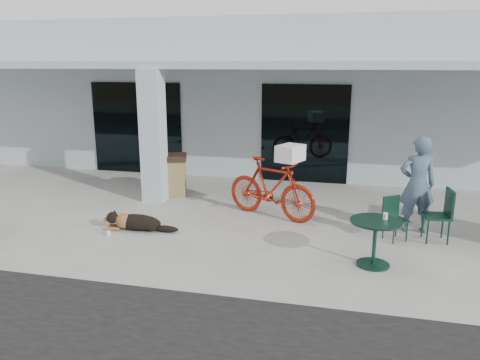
% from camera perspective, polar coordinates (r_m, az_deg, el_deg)
% --- Properties ---
extents(ground, '(80.00, 80.00, 0.00)m').
position_cam_1_polar(ground, '(9.05, -7.19, -7.13)').
color(ground, '#B9B5AE').
rests_on(ground, ground).
extents(building, '(22.00, 7.00, 4.50)m').
position_cam_1_polar(building, '(16.68, 2.93, 10.64)').
color(building, '#B2C1C9').
rests_on(building, ground).
extents(storefront_glass_left, '(2.80, 0.06, 2.70)m').
position_cam_1_polar(storefront_glass_left, '(14.41, -12.45, 6.18)').
color(storefront_glass_left, black).
rests_on(storefront_glass_left, ground).
extents(storefront_glass_right, '(2.40, 0.06, 2.70)m').
position_cam_1_polar(storefront_glass_right, '(13.06, 7.86, 5.58)').
color(storefront_glass_right, black).
rests_on(storefront_glass_right, ground).
extents(column, '(0.50, 0.50, 3.12)m').
position_cam_1_polar(column, '(11.27, -10.54, 5.20)').
color(column, '#B2C1C9').
rests_on(column, ground).
extents(overhang, '(22.00, 2.80, 0.18)m').
position_cam_1_polar(overhang, '(11.87, -1.46, 13.87)').
color(overhang, '#B2C1C9').
rests_on(overhang, column).
extents(bicycle, '(2.22, 1.40, 1.29)m').
position_cam_1_polar(bicycle, '(10.04, 3.81, -1.00)').
color(bicycle, '#9E200C').
rests_on(bicycle, ground).
extents(laundry_basket, '(0.61, 0.68, 0.34)m').
position_cam_1_polar(laundry_basket, '(9.63, 6.15, 3.27)').
color(laundry_basket, white).
rests_on(laundry_basket, bicycle).
extents(dog, '(1.18, 0.55, 0.38)m').
position_cam_1_polar(dog, '(9.58, -12.36, -4.94)').
color(dog, black).
rests_on(dog, ground).
extents(cup_near_dog, '(0.08, 0.08, 0.10)m').
position_cam_1_polar(cup_near_dog, '(9.47, -15.74, -6.28)').
color(cup_near_dog, white).
rests_on(cup_near_dog, ground).
extents(cafe_table_far, '(0.86, 0.86, 0.78)m').
position_cam_1_polar(cafe_table_far, '(8.03, 16.06, -7.41)').
color(cafe_table_far, '#13372A').
rests_on(cafe_table_far, ground).
extents(cafe_chair_far_a, '(0.54, 0.55, 0.83)m').
position_cam_1_polar(cafe_chair_far_a, '(9.25, 18.47, -4.57)').
color(cafe_chair_far_a, '#13372A').
rests_on(cafe_chair_far_a, ground).
extents(cafe_chair_far_b, '(0.55, 0.51, 1.01)m').
position_cam_1_polar(cafe_chair_far_b, '(9.45, 22.83, -3.99)').
color(cafe_chair_far_b, '#13372A').
rests_on(cafe_chair_far_b, ground).
extents(person, '(0.76, 0.56, 1.92)m').
position_cam_1_polar(person, '(9.72, 20.79, -0.52)').
color(person, '#455B75').
rests_on(person, ground).
extents(cup_on_table, '(0.08, 0.08, 0.11)m').
position_cam_1_polar(cup_on_table, '(7.99, 17.30, -4.22)').
color(cup_on_table, white).
rests_on(cup_on_table, cafe_table_far).
extents(trash_receptacle, '(0.77, 0.77, 1.05)m').
position_cam_1_polar(trash_receptacle, '(11.80, -8.01, 0.58)').
color(trash_receptacle, olive).
rests_on(trash_receptacle, ground).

